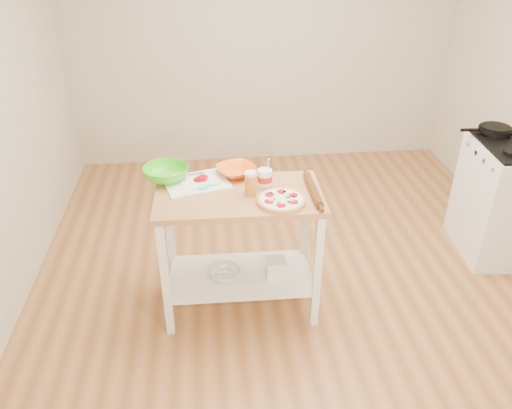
{
  "coord_description": "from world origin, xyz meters",
  "views": [
    {
      "loc": [
        -0.65,
        -2.98,
        2.4
      ],
      "look_at": [
        -0.35,
        -0.22,
        0.8
      ],
      "focal_mm": 35.0,
      "sensor_mm": 36.0,
      "label": 1
    }
  ],
  "objects_px": {
    "rolling_pin": "(313,190)",
    "shelf_glass_bowl": "(225,274)",
    "beer_pint": "(251,183)",
    "orange_bowl": "(236,171)",
    "green_bowl": "(166,173)",
    "prep_island": "(239,228)",
    "skillet": "(495,129)",
    "gas_stove": "(507,199)",
    "cutting_board": "(196,182)",
    "knife": "(179,177)",
    "pizza": "(281,200)",
    "spatula": "(208,187)",
    "shelf_bin": "(276,267)",
    "yogurt_tub": "(265,178)"
  },
  "relations": [
    {
      "from": "cutting_board",
      "to": "spatula",
      "type": "relative_size",
      "value": 3.15
    },
    {
      "from": "knife",
      "to": "rolling_pin",
      "type": "relative_size",
      "value": 0.65
    },
    {
      "from": "skillet",
      "to": "rolling_pin",
      "type": "relative_size",
      "value": 0.98
    },
    {
      "from": "shelf_glass_bowl",
      "to": "gas_stove",
      "type": "bearing_deg",
      "value": 11.86
    },
    {
      "from": "skillet",
      "to": "gas_stove",
      "type": "bearing_deg",
      "value": -61.18
    },
    {
      "from": "prep_island",
      "to": "cutting_board",
      "type": "bearing_deg",
      "value": 147.98
    },
    {
      "from": "pizza",
      "to": "spatula",
      "type": "bearing_deg",
      "value": 153.04
    },
    {
      "from": "spatula",
      "to": "orange_bowl",
      "type": "height_order",
      "value": "orange_bowl"
    },
    {
      "from": "yogurt_tub",
      "to": "shelf_bin",
      "type": "distance_m",
      "value": 0.65
    },
    {
      "from": "skillet",
      "to": "pizza",
      "type": "height_order",
      "value": "skillet"
    },
    {
      "from": "gas_stove",
      "to": "cutting_board",
      "type": "bearing_deg",
      "value": -167.75
    },
    {
      "from": "cutting_board",
      "to": "knife",
      "type": "relative_size",
      "value": 1.75
    },
    {
      "from": "yogurt_tub",
      "to": "cutting_board",
      "type": "bearing_deg",
      "value": 168.77
    },
    {
      "from": "beer_pint",
      "to": "knife",
      "type": "bearing_deg",
      "value": 150.11
    },
    {
      "from": "skillet",
      "to": "orange_bowl",
      "type": "height_order",
      "value": "skillet"
    },
    {
      "from": "beer_pint",
      "to": "shelf_bin",
      "type": "distance_m",
      "value": 0.68
    },
    {
      "from": "green_bowl",
      "to": "shelf_bin",
      "type": "distance_m",
      "value": 0.98
    },
    {
      "from": "prep_island",
      "to": "skillet",
      "type": "relative_size",
      "value": 2.66
    },
    {
      "from": "skillet",
      "to": "shelf_glass_bowl",
      "type": "distance_m",
      "value": 2.36
    },
    {
      "from": "orange_bowl",
      "to": "shelf_bin",
      "type": "xyz_separation_m",
      "value": [
        0.24,
        -0.29,
        -0.61
      ]
    },
    {
      "from": "spatula",
      "to": "orange_bowl",
      "type": "xyz_separation_m",
      "value": [
        0.19,
        0.18,
        0.01
      ]
    },
    {
      "from": "beer_pint",
      "to": "orange_bowl",
      "type": "bearing_deg",
      "value": 104.1
    },
    {
      "from": "spatula",
      "to": "rolling_pin",
      "type": "bearing_deg",
      "value": -20.28
    },
    {
      "from": "rolling_pin",
      "to": "orange_bowl",
      "type": "bearing_deg",
      "value": 146.51
    },
    {
      "from": "gas_stove",
      "to": "yogurt_tub",
      "type": "height_order",
      "value": "gas_stove"
    },
    {
      "from": "yogurt_tub",
      "to": "shelf_glass_bowl",
      "type": "xyz_separation_m",
      "value": [
        -0.28,
        -0.1,
        -0.66
      ]
    },
    {
      "from": "beer_pint",
      "to": "shelf_bin",
      "type": "relative_size",
      "value": 1.2
    },
    {
      "from": "gas_stove",
      "to": "cutting_board",
      "type": "distance_m",
      "value": 2.47
    },
    {
      "from": "pizza",
      "to": "prep_island",
      "type": "bearing_deg",
      "value": 150.27
    },
    {
      "from": "spatula",
      "to": "yogurt_tub",
      "type": "relative_size",
      "value": 0.72
    },
    {
      "from": "prep_island",
      "to": "cutting_board",
      "type": "xyz_separation_m",
      "value": [
        -0.27,
        0.17,
        0.27
      ]
    },
    {
      "from": "cutting_board",
      "to": "orange_bowl",
      "type": "height_order",
      "value": "orange_bowl"
    },
    {
      "from": "pizza",
      "to": "rolling_pin",
      "type": "relative_size",
      "value": 0.73
    },
    {
      "from": "spatula",
      "to": "gas_stove",
      "type": "bearing_deg",
      "value": -0.46
    },
    {
      "from": "pizza",
      "to": "beer_pint",
      "type": "relative_size",
      "value": 1.96
    },
    {
      "from": "prep_island",
      "to": "gas_stove",
      "type": "xyz_separation_m",
      "value": [
        2.15,
        0.45,
        -0.17
      ]
    },
    {
      "from": "orange_bowl",
      "to": "spatula",
      "type": "bearing_deg",
      "value": -136.98
    },
    {
      "from": "cutting_board",
      "to": "rolling_pin",
      "type": "bearing_deg",
      "value": -31.42
    },
    {
      "from": "beer_pint",
      "to": "rolling_pin",
      "type": "height_order",
      "value": "beer_pint"
    },
    {
      "from": "gas_stove",
      "to": "pizza",
      "type": "bearing_deg",
      "value": -157.17
    },
    {
      "from": "gas_stove",
      "to": "knife",
      "type": "distance_m",
      "value": 2.57
    },
    {
      "from": "prep_island",
      "to": "skillet",
      "type": "distance_m",
      "value": 2.18
    },
    {
      "from": "cutting_board",
      "to": "shelf_glass_bowl",
      "type": "bearing_deg",
      "value": -64.78
    },
    {
      "from": "prep_island",
      "to": "rolling_pin",
      "type": "relative_size",
      "value": 2.59
    },
    {
      "from": "gas_stove",
      "to": "shelf_bin",
      "type": "xyz_separation_m",
      "value": [
        -1.91,
        -0.48,
        -0.15
      ]
    },
    {
      "from": "pizza",
      "to": "knife",
      "type": "bearing_deg",
      "value": 148.53
    },
    {
      "from": "green_bowl",
      "to": "prep_island",
      "type": "bearing_deg",
      "value": -27.59
    },
    {
      "from": "spatula",
      "to": "knife",
      "type": "distance_m",
      "value": 0.24
    },
    {
      "from": "shelf_bin",
      "to": "cutting_board",
      "type": "bearing_deg",
      "value": 158.91
    },
    {
      "from": "rolling_pin",
      "to": "shelf_glass_bowl",
      "type": "relative_size",
      "value": 1.91
    }
  ]
}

